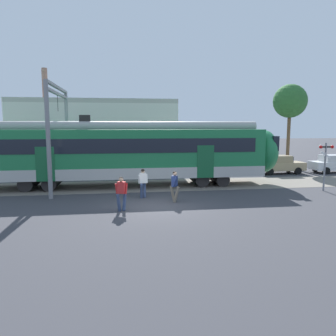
# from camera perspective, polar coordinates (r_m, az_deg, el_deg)

# --- Properties ---
(ground_plane) EXTENTS (160.00, 160.00, 0.00)m
(ground_plane) POSITION_cam_1_polar(r_m,az_deg,el_deg) (16.70, -2.23, -6.66)
(ground_plane) COLOR #38383D
(pedestrian_red) EXTENTS (0.64, 0.58, 1.67)m
(pedestrian_red) POSITION_cam_1_polar(r_m,az_deg,el_deg) (15.74, -8.09, -3.91)
(pedestrian_red) COLOR navy
(pedestrian_red) RESTS_ON ground
(pedestrian_white) EXTENTS (0.55, 0.63, 1.67)m
(pedestrian_white) POSITION_cam_1_polar(r_m,az_deg,el_deg) (18.40, -4.39, -2.29)
(pedestrian_white) COLOR navy
(pedestrian_white) RESTS_ON ground
(pedestrian_navy) EXTENTS (0.54, 0.66, 1.67)m
(pedestrian_navy) POSITION_cam_1_polar(r_m,az_deg,el_deg) (17.40, 1.15, -2.84)
(pedestrian_navy) COLOR #6B6051
(pedestrian_navy) RESTS_ON ground
(parked_car_tan) EXTENTS (4.02, 1.80, 1.54)m
(parked_car_tan) POSITION_cam_1_polar(r_m,az_deg,el_deg) (29.24, 18.83, 0.59)
(parked_car_tan) COLOR tan
(parked_car_tan) RESTS_ON ground
(parked_car_white) EXTENTS (4.01, 1.77, 1.54)m
(parked_car_white) POSITION_cam_1_polar(r_m,az_deg,el_deg) (31.68, 26.93, 0.68)
(parked_car_white) COLOR silver
(parked_car_white) RESTS_ON ground
(catenary_gantry) EXTENTS (0.24, 6.64, 6.53)m
(catenary_gantry) POSITION_cam_1_polar(r_m,az_deg,el_deg) (22.22, -18.53, 7.69)
(catenary_gantry) COLOR gray
(catenary_gantry) RESTS_ON ground
(crossing_signal) EXTENTS (0.96, 0.22, 3.00)m
(crossing_signal) POSITION_cam_1_polar(r_m,az_deg,el_deg) (22.44, 25.72, 1.44)
(crossing_signal) COLOR gray
(crossing_signal) RESTS_ON ground
(background_building) EXTENTS (14.81, 5.00, 9.20)m
(background_building) POSITION_cam_1_polar(r_m,az_deg,el_deg) (31.76, -12.39, 5.72)
(background_building) COLOR beige
(background_building) RESTS_ON ground
(street_tree_right) EXTENTS (3.20, 3.20, 7.98)m
(street_tree_right) POSITION_cam_1_polar(r_m,az_deg,el_deg) (34.12, 20.48, 10.77)
(street_tree_right) COLOR brown
(street_tree_right) RESTS_ON ground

